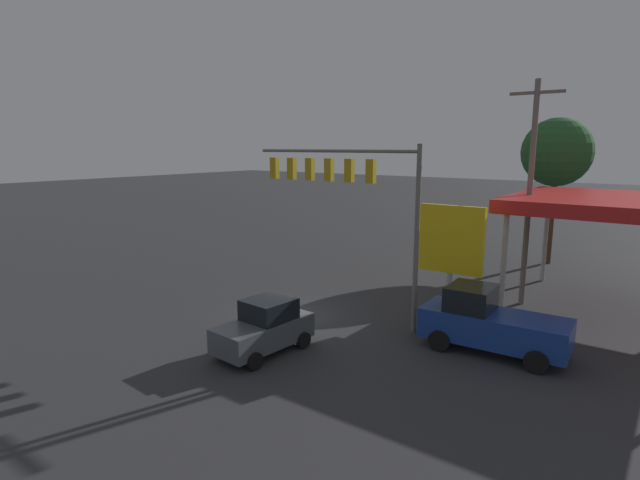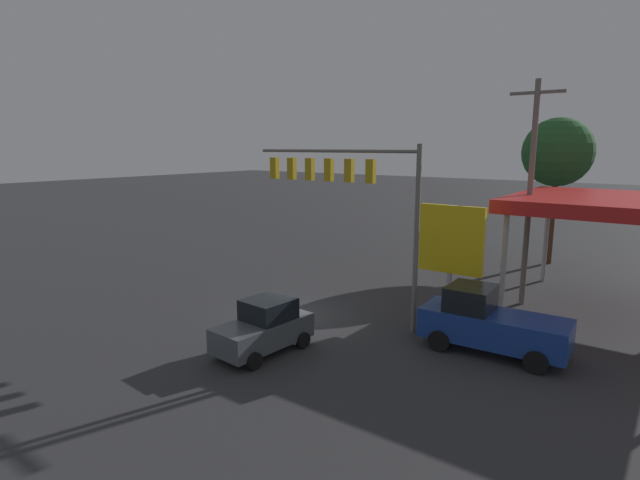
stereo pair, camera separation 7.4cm
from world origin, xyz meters
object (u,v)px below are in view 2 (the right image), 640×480
Objects in this scene: street_tree at (558,153)px; pickup_parked at (489,323)px; traffic_signal_assembly at (343,183)px; price_sign at (451,243)px; hatchback_crossing at (264,327)px; utility_pole at (530,190)px.

pickup_parked is at bearing 95.32° from street_tree.
street_tree reaches higher than traffic_signal_assembly.
street_tree is (-5.17, -16.36, 1.17)m from traffic_signal_assembly.
hatchback_crossing is at bearing 59.43° from price_sign.
utility_pole is 2.68× the size of hatchback_crossing.
traffic_signal_assembly is 0.89× the size of street_tree.
utility_pole is 8.04m from pickup_parked.
hatchback_crossing is (4.20, 7.11, -2.56)m from price_sign.
hatchback_crossing is at bearing 90.55° from traffic_signal_assembly.
utility_pole reaches higher than traffic_signal_assembly.
traffic_signal_assembly is at bearing 24.33° from price_sign.
street_tree is at bearing 170.73° from hatchback_crossing.
traffic_signal_assembly is 1.63× the size of price_sign.
utility_pole reaches higher than price_sign.
traffic_signal_assembly is 2.12× the size of hatchback_crossing.
traffic_signal_assembly reaches higher than hatchback_crossing.
traffic_signal_assembly is at bearing -175.36° from hatchback_crossing.
street_tree is at bearing -84.45° from utility_pole.
street_tree reaches higher than pickup_parked.
pickup_parked is at bearing 94.99° from utility_pole.
traffic_signal_assembly reaches higher than pickup_parked.
traffic_signal_assembly is 8.93m from utility_pole.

